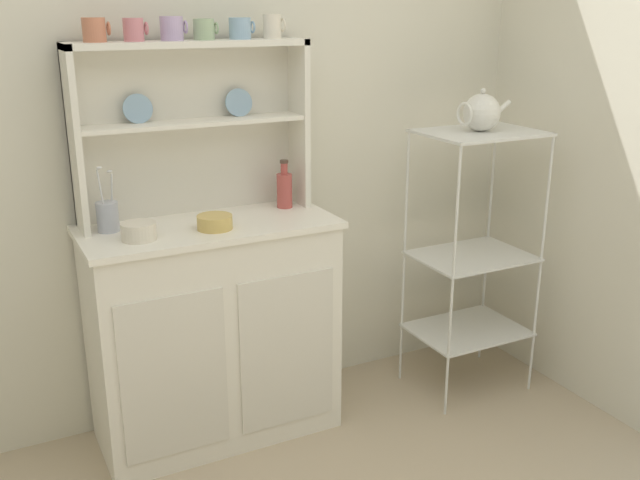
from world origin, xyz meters
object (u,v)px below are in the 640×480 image
porcelain_teapot (481,112)px  cup_terracotta_0 (94,30)px  jam_bottle (284,189)px  hutch_cabinet (214,329)px  bowl_mixing_large (139,231)px  utensil_jar (108,216)px  hutch_shelf_unit (190,115)px  bakers_rack (473,239)px

porcelain_teapot → cup_terracotta_0: bearing=169.5°
jam_bottle → hutch_cabinet: bearing=-166.4°
hutch_cabinet → porcelain_teapot: porcelain_teapot is taller
jam_bottle → porcelain_teapot: 0.88m
bowl_mixing_large → utensil_jar: (-0.08, 0.15, 0.03)m
hutch_shelf_unit → hutch_cabinet: bearing=-90.0°
hutch_shelf_unit → cup_terracotta_0: cup_terracotta_0 is taller
jam_bottle → porcelain_teapot: size_ratio=0.80×
bowl_mixing_large → porcelain_teapot: size_ratio=0.51×
hutch_cabinet → bowl_mixing_large: bearing=-165.4°
hutch_shelf_unit → utensil_jar: (-0.36, -0.08, -0.33)m
hutch_cabinet → cup_terracotta_0: bearing=159.9°
hutch_cabinet → hutch_shelf_unit: 0.84m
bowl_mixing_large → jam_bottle: 0.66m
utensil_jar → bowl_mixing_large: bearing=-63.5°
hutch_shelf_unit → bakers_rack: (1.16, -0.32, -0.58)m
cup_terracotta_0 → porcelain_teapot: (1.49, -0.28, -0.34)m
utensil_jar → porcelain_teapot: (1.51, -0.23, 0.31)m
bakers_rack → cup_terracotta_0: (-1.49, 0.28, 0.90)m
jam_bottle → utensil_jar: 0.72m
hutch_shelf_unit → utensil_jar: 0.50m
hutch_cabinet → hutch_shelf_unit: size_ratio=1.07×
hutch_cabinet → jam_bottle: (0.36, 0.09, 0.52)m
bowl_mixing_large → jam_bottle: bearing=14.0°
hutch_cabinet → utensil_jar: (-0.36, 0.08, 0.50)m
utensil_jar → hutch_shelf_unit: bearing=13.4°
hutch_cabinet → bakers_rack: size_ratio=0.82×
hutch_shelf_unit → porcelain_teapot: (1.15, -0.32, -0.02)m
hutch_cabinet → bakers_rack: bakers_rack is taller
bowl_mixing_large → hutch_cabinet: bearing=14.6°
hutch_cabinet → hutch_shelf_unit: (-0.00, 0.16, 0.83)m
bakers_rack → bowl_mixing_large: (-1.44, 0.08, 0.22)m
bowl_mixing_large → porcelain_teapot: porcelain_teapot is taller
hutch_cabinet → utensil_jar: bearing=167.7°
bakers_rack → bowl_mixing_large: bearing=176.8°
bakers_rack → porcelain_teapot: (-0.00, 0.00, 0.55)m
hutch_shelf_unit → bowl_mixing_large: size_ratio=7.25×
cup_terracotta_0 → utensil_jar: bearing=-117.1°
cup_terracotta_0 → bowl_mixing_large: size_ratio=0.75×
hutch_shelf_unit → utensil_jar: hutch_shelf_unit is taller
hutch_shelf_unit → jam_bottle: (0.36, -0.08, -0.31)m
cup_terracotta_0 → jam_bottle: bearing=-3.0°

